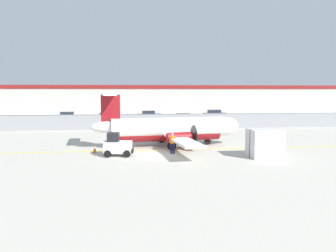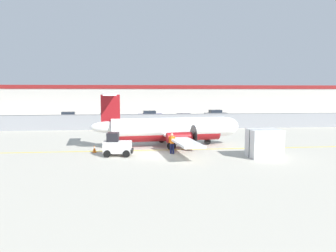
% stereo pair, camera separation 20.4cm
% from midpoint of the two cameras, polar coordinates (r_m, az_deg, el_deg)
% --- Properties ---
extents(ground_plane, '(140.00, 140.00, 0.01)m').
position_cam_midpoint_polar(ground_plane, '(28.85, -2.30, -4.21)').
color(ground_plane, '#B7B2A3').
extents(perimeter_fence, '(98.00, 0.10, 2.10)m').
position_cam_midpoint_polar(perimeter_fence, '(44.55, -3.84, 0.85)').
color(perimeter_fence, gray).
rests_on(perimeter_fence, ground).
extents(parking_lot_strip, '(98.00, 17.00, 0.12)m').
position_cam_midpoint_polar(parking_lot_strip, '(56.09, -4.39, 0.82)').
color(parking_lot_strip, '#38383A').
rests_on(parking_lot_strip, ground).
extents(background_building, '(91.00, 8.10, 6.50)m').
position_cam_midpoint_polar(background_building, '(74.36, -4.95, 4.56)').
color(background_building, beige).
rests_on(background_building, ground).
extents(commuter_airplane, '(14.22, 16.08, 4.92)m').
position_cam_midpoint_polar(commuter_airplane, '(30.79, 0.48, -0.55)').
color(commuter_airplane, white).
rests_on(commuter_airplane, ground).
extents(baggage_tug, '(2.41, 1.55, 1.88)m').
position_cam_midpoint_polar(baggage_tug, '(26.42, -9.04, -3.36)').
color(baggage_tug, silver).
rests_on(baggage_tug, ground).
extents(ground_crew_worker, '(0.55, 0.42, 1.70)m').
position_cam_midpoint_polar(ground_crew_worker, '(27.04, 0.55, -2.86)').
color(ground_crew_worker, '#191E4C').
rests_on(ground_crew_worker, ground).
extents(cargo_container, '(2.45, 2.05, 2.20)m').
position_cam_midpoint_polar(cargo_container, '(26.67, 16.24, -2.90)').
color(cargo_container, silver).
rests_on(cargo_container, ground).
extents(traffic_cone_near_left, '(0.36, 0.36, 0.64)m').
position_cam_midpoint_polar(traffic_cone_near_left, '(30.32, 2.64, -3.12)').
color(traffic_cone_near_left, orange).
rests_on(traffic_cone_near_left, ground).
extents(traffic_cone_near_right, '(0.36, 0.36, 0.64)m').
position_cam_midpoint_polar(traffic_cone_near_right, '(28.32, -12.87, -3.91)').
color(traffic_cone_near_right, orange).
rests_on(traffic_cone_near_right, ground).
extents(parked_car_0, '(4.34, 2.32, 1.58)m').
position_cam_midpoint_polar(parked_car_0, '(58.41, -17.12, 1.60)').
color(parked_car_0, gray).
rests_on(parked_car_0, parking_lot_strip).
extents(parked_car_1, '(4.20, 2.01, 1.58)m').
position_cam_midpoint_polar(parked_car_1, '(54.24, -10.62, 1.45)').
color(parked_car_1, silver).
rests_on(parked_car_1, parking_lot_strip).
extents(parked_car_2, '(4.33, 2.29, 1.58)m').
position_cam_midpoint_polar(parked_car_2, '(59.22, -3.43, 1.92)').
color(parked_car_2, navy).
rests_on(parked_car_2, parking_lot_strip).
extents(parked_car_3, '(4.38, 2.40, 1.58)m').
position_cam_midpoint_polar(parked_car_3, '(52.16, 2.62, 1.36)').
color(parked_car_3, slate).
rests_on(parked_car_3, parking_lot_strip).
extents(parked_car_4, '(4.38, 2.41, 1.58)m').
position_cam_midpoint_polar(parked_car_4, '(62.63, 8.05, 2.09)').
color(parked_car_4, slate).
rests_on(parked_car_4, parking_lot_strip).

